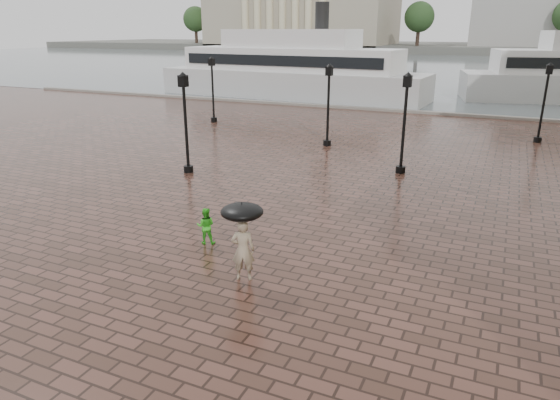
# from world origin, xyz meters

# --- Properties ---
(ground) EXTENTS (300.00, 300.00, 0.00)m
(ground) POSITION_xyz_m (0.00, 0.00, 0.00)
(ground) COLOR #342018
(ground) RESTS_ON ground
(harbour_water) EXTENTS (240.00, 240.00, 0.00)m
(harbour_water) POSITION_xyz_m (0.00, 92.00, 0.00)
(harbour_water) COLOR #475156
(harbour_water) RESTS_ON ground
(quay_edge) EXTENTS (80.00, 0.60, 0.30)m
(quay_edge) POSITION_xyz_m (0.00, 32.00, 0.00)
(quay_edge) COLOR slate
(quay_edge) RESTS_ON ground
(far_shore) EXTENTS (300.00, 60.00, 2.00)m
(far_shore) POSITION_xyz_m (0.00, 160.00, 1.00)
(far_shore) COLOR #4C4C47
(far_shore) RESTS_ON ground
(museum) EXTENTS (57.00, 32.50, 26.00)m
(museum) POSITION_xyz_m (-55.00, 144.61, 13.91)
(museum) COLOR gray
(museum) RESTS_ON ground
(far_trees) EXTENTS (188.00, 8.00, 13.50)m
(far_trees) POSITION_xyz_m (0.00, 138.00, 9.42)
(far_trees) COLOR #2D2119
(far_trees) RESTS_ON ground
(street_lamps) EXTENTS (21.44, 14.44, 4.40)m
(street_lamps) POSITION_xyz_m (-1.60, 17.60, 2.33)
(street_lamps) COLOR black
(street_lamps) RESTS_ON ground
(adult_pedestrian) EXTENTS (0.72, 0.60, 1.69)m
(adult_pedestrian) POSITION_xyz_m (1.35, 1.79, 0.85)
(adult_pedestrian) COLOR gray
(adult_pedestrian) RESTS_ON ground
(child_pedestrian) EXTENTS (0.69, 0.62, 1.15)m
(child_pedestrian) POSITION_xyz_m (-0.82, 3.39, 0.58)
(child_pedestrian) COLOR green
(child_pedestrian) RESTS_ON ground
(ferry_near) EXTENTS (26.66, 7.87, 8.64)m
(ferry_near) POSITION_xyz_m (-12.46, 37.00, 2.60)
(ferry_near) COLOR #BEBEBE
(ferry_near) RESTS_ON ground
(umbrella) EXTENTS (1.10, 1.10, 1.14)m
(umbrella) POSITION_xyz_m (1.35, 1.79, 1.91)
(umbrella) COLOR black
(umbrella) RESTS_ON ground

